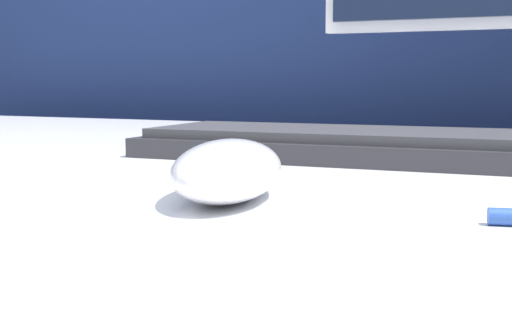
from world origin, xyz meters
TOP-DOWN VIEW (x-y plane):
  - partition_panel at (0.00, 0.56)m, footprint 5.00×0.03m
  - computer_mouse_near at (0.03, -0.20)m, footprint 0.09×0.13m
  - keyboard at (0.04, 0.03)m, footprint 0.38×0.15m

SIDE VIEW (x-z plane):
  - partition_panel at x=0.00m, z-range 0.00..1.31m
  - keyboard at x=0.04m, z-range 0.72..0.74m
  - computer_mouse_near at x=0.03m, z-range 0.72..0.75m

